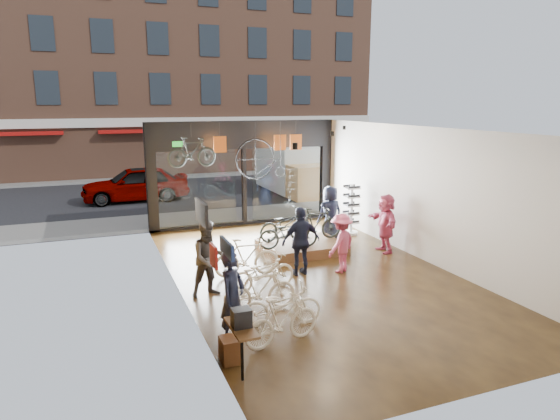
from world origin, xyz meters
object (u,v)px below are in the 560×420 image
floor_bike_1 (282,320)px  display_bike_right (285,224)px  customer_2 (301,241)px  display_bike_left (288,233)px  box_truck (295,170)px  display_platform (301,247)px  display_bike_mid (316,224)px  customer_0 (232,297)px  hung_bike (192,152)px  penny_farthing (263,160)px  floor_bike_3 (260,290)px  floor_bike_4 (263,273)px  customer_5 (385,223)px  floor_bike_2 (282,305)px  customer_4 (330,213)px  sunglasses_rack (351,210)px  customer_3 (341,243)px  customer_1 (209,259)px  floor_bike_5 (247,257)px  street_car (135,184)px

floor_bike_1 → display_bike_right: 6.22m
customer_2 → display_bike_left: bearing=-101.1°
box_truck → display_platform: (-3.65, -9.08, -1.02)m
display_bike_mid → customer_0: 6.37m
box_truck → hung_bike: bearing=-133.4°
customer_0 → penny_farthing: size_ratio=1.02×
customer_2 → display_platform: bearing=-116.4°
floor_bike_3 → floor_bike_1: bearing=178.7°
floor_bike_4 → customer_5: size_ratio=0.97×
floor_bike_2 → customer_0: customer_0 is taller
display_bike_left → floor_bike_4: bearing=151.4°
floor_bike_1 → hung_bike: size_ratio=1.00×
floor_bike_4 → display_platform: bearing=-50.3°
customer_2 → penny_farthing: size_ratio=1.04×
customer_0 → customer_4: bearing=3.7°
box_truck → floor_bike_3: 14.19m
floor_bike_3 → sunglasses_rack: size_ratio=0.94×
floor_bike_1 → floor_bike_3: 1.59m
floor_bike_3 → floor_bike_4: bearing=-19.3°
floor_bike_4 → customer_3: (2.41, 0.54, 0.35)m
customer_2 → customer_3: 1.11m
floor_bike_2 → sunglasses_rack: (4.83, 5.79, 0.43)m
customer_2 → customer_4: (2.25, 2.77, -0.01)m
floor_bike_1 → display_bike_left: display_bike_left is taller
customer_1 → customer_2: size_ratio=0.99×
floor_bike_5 → display_bike_mid: (2.72, 1.55, 0.30)m
box_truck → display_bike_right: (-3.98, -8.58, -0.39)m
display_platform → customer_4: 1.87m
customer_3 → customer_4: bearing=-142.7°
floor_bike_4 → hung_bike: (-0.63, 4.83, 2.47)m
street_car → customer_1: (0.47, -12.45, 0.10)m
floor_bike_2 → floor_bike_3: (-0.18, 0.83, 0.06)m
floor_bike_1 → customer_1: customer_1 is taller
box_truck → customer_1: 13.45m
customer_2 → hung_bike: (-1.95, 4.10, 2.01)m
display_bike_right → penny_farthing: penny_farthing is taller
customer_2 → sunglasses_rack: (3.24, 3.14, -0.05)m
display_bike_left → display_bike_right: size_ratio=0.95×
floor_bike_5 → floor_bike_3: bearing=174.1°
floor_bike_1 → customer_1: size_ratio=0.87×
floor_bike_3 → customer_2: customer_2 is taller
street_car → box_truck: size_ratio=0.79×
street_car → floor_bike_5: 11.64m
box_truck → floor_bike_2: (-6.06, -13.56, -0.74)m
display_bike_mid → customer_1: size_ratio=0.94×
customer_4 → sunglasses_rack: customer_4 is taller
display_bike_left → customer_0: 5.28m
display_platform → customer_1: customer_1 is taller
display_bike_left → customer_4: 2.43m
floor_bike_5 → customer_4: size_ratio=0.95×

